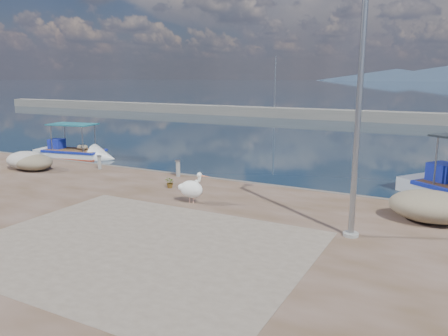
% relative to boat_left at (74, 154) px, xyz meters
% --- Properties ---
extents(ground, '(1400.00, 1400.00, 0.00)m').
position_rel_boat_left_xyz_m(ground, '(12.80, -7.74, -0.19)').
color(ground, '#162635').
rests_on(ground, ground).
extents(quay, '(44.00, 22.00, 0.50)m').
position_rel_boat_left_xyz_m(quay, '(12.80, -13.74, 0.06)').
color(quay, '#503A22').
rests_on(quay, ground).
extents(quay_patch, '(9.00, 7.00, 0.01)m').
position_rel_boat_left_xyz_m(quay_patch, '(13.80, -10.74, 0.31)').
color(quay_patch, gray).
rests_on(quay_patch, quay).
extents(breakwater, '(120.00, 2.20, 7.50)m').
position_rel_boat_left_xyz_m(breakwater, '(12.80, 32.26, 0.41)').
color(breakwater, gray).
rests_on(breakwater, ground).
extents(boat_left, '(5.38, 2.55, 2.49)m').
position_rel_boat_left_xyz_m(boat_left, '(0.00, 0.00, 0.00)').
color(boat_left, white).
rests_on(boat_left, ground).
extents(pelican, '(1.21, 0.73, 1.15)m').
position_rel_boat_left_xyz_m(pelican, '(12.90, -6.59, 0.85)').
color(pelican, tan).
rests_on(pelican, quay).
extents(lamp_post, '(0.44, 0.96, 7.00)m').
position_rel_boat_left_xyz_m(lamp_post, '(18.70, -7.27, 3.60)').
color(lamp_post, gray).
rests_on(lamp_post, quay).
extents(bollard_near, '(0.25, 0.25, 0.77)m').
position_rel_boat_left_xyz_m(bollard_near, '(10.04, -3.22, 0.72)').
color(bollard_near, gray).
rests_on(bollard_near, quay).
extents(bollard_far, '(0.23, 0.23, 0.69)m').
position_rel_boat_left_xyz_m(bollard_far, '(5.69, -3.68, 0.68)').
color(bollard_far, gray).
rests_on(bollard_far, quay).
extents(potted_plant, '(0.49, 0.46, 0.46)m').
position_rel_boat_left_xyz_m(potted_plant, '(10.93, -5.13, 0.53)').
color(potted_plant, '#33722D').
rests_on(potted_plant, quay).
extents(net_pile_c, '(2.54, 1.81, 1.00)m').
position_rel_boat_left_xyz_m(net_pile_c, '(20.63, -4.83, 0.80)').
color(net_pile_c, gray).
rests_on(net_pile_c, quay).
extents(net_pile_b, '(2.01, 1.57, 0.78)m').
position_rel_boat_left_xyz_m(net_pile_b, '(3.02, -5.36, 0.70)').
color(net_pile_b, gray).
rests_on(net_pile_b, quay).
extents(net_pile_a, '(2.16, 1.57, 0.88)m').
position_rel_boat_left_xyz_m(net_pile_a, '(2.48, -5.35, 0.75)').
color(net_pile_a, beige).
rests_on(net_pile_a, quay).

